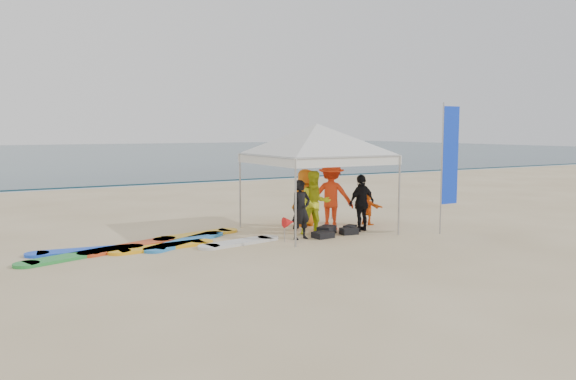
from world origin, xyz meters
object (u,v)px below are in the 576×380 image
Objects in this scene: person_yellow at (315,203)px; feather_flag at (449,157)px; person_black_b at (362,203)px; surfboard_spread at (154,245)px; person_seated at (367,207)px; canopy_tent at (317,124)px; person_orange_b at (305,198)px; marker_pennant at (289,222)px; person_black_a at (301,210)px; person_orange_a at (331,196)px.

feather_flag is (3.33, -1.58, 1.24)m from person_yellow.
surfboard_spread is at bearing -16.79° from person_black_b.
person_black_b is 1.15m from person_seated.
canopy_tent reaches higher than person_black_b.
marker_pennant is at bearing 41.66° from person_orange_b.
feather_flag reaches higher than person_black_a.
person_black_b is 0.45× the size of feather_flag.
canopy_tent reaches higher than person_black_a.
feather_flag reaches higher than canopy_tent.
person_yellow is 1.46m from person_black_b.
marker_pennant is at bearing -143.22° from person_yellow.
person_yellow reaches higher than person_black_b.
surfboard_spread is (-3.63, 0.92, -0.74)m from person_black_a.
person_orange_a is at bearing 81.27° from person_seated.
person_black_b is 2.55m from canopy_tent.
surfboard_spread is (-5.12, 0.11, -0.94)m from person_orange_a.
person_black_a is 2.43× the size of marker_pennant.
person_orange_b is 0.47× the size of feather_flag.
person_black_a is 0.53m from marker_pennant.
person_orange_b reaches higher than person_black_b.
feather_flag reaches higher than person_black_b.
person_orange_a is 3.05× the size of marker_pennant.
person_yellow is at bearing -7.80° from surfboard_spread.
feather_flag is (3.97, -1.25, 1.33)m from person_black_a.
person_orange_b is at bearing -27.93° from person_orange_a.
person_orange_b is 4.89m from surfboard_spread.
canopy_tent is 3.74m from feather_flag.
marker_pennant is at bearing -146.75° from canopy_tent.
person_yellow is 1.23m from marker_pennant.
person_black_b is (1.45, -0.15, -0.07)m from person_yellow.
person_black_b is (0.61, -0.62, -0.17)m from person_orange_a.
person_orange_b is at bearing 134.29° from feather_flag.
canopy_tent is (-0.49, 0.01, 2.04)m from person_orange_a.
person_yellow is 3.89m from feather_flag.
person_orange_b reaches higher than person_seated.
person_orange_b is (0.49, 1.32, -0.02)m from person_yellow.
person_yellow is 2.74× the size of marker_pennant.
feather_flag is at bearing -15.93° from surfboard_spread.
person_orange_b is at bearing 80.19° from canopy_tent.
marker_pennant is 3.40m from surfboard_spread.
person_orange_a reaches higher than person_yellow.
person_orange_b is at bearing 48.55° from marker_pennant.
surfboard_spread is (-4.77, -0.74, -0.82)m from person_orange_b.
person_yellow reaches higher than person_seated.
person_black_a is 4.37m from feather_flag.
person_yellow is 1.68× the size of person_seated.
person_orange_a is 0.93m from person_orange_b.
canopy_tent is at bearing 68.50° from person_yellow.
marker_pennant is (-1.08, -0.45, -0.38)m from person_yellow.
person_seated is at bearing 18.00° from marker_pennant.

